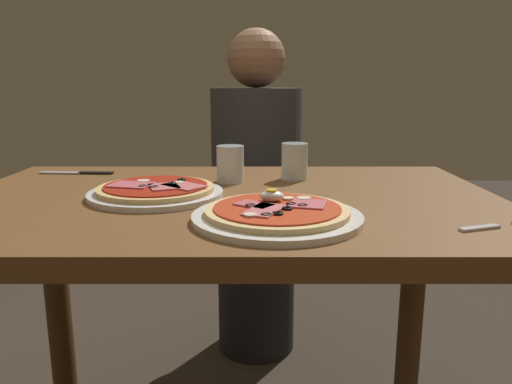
{
  "coord_description": "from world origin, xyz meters",
  "views": [
    {
      "loc": [
        0.06,
        -1.01,
        1.0
      ],
      "look_at": [
        0.06,
        -0.1,
        0.79
      ],
      "focal_mm": 34.41,
      "sensor_mm": 36.0,
      "label": 1
    }
  ],
  "objects_px": {
    "pizza_across_left": "(158,191)",
    "fork": "(495,227)",
    "water_glass_far": "(296,164)",
    "knife": "(83,173)",
    "diner_person": "(258,205)",
    "dining_table": "(229,254)",
    "pizza_foreground": "(278,214)",
    "water_glass_near": "(231,167)"
  },
  "relations": [
    {
      "from": "water_glass_far",
      "to": "diner_person",
      "type": "bearing_deg",
      "value": 100.02
    },
    {
      "from": "pizza_foreground",
      "to": "diner_person",
      "type": "xyz_separation_m",
      "value": [
        -0.04,
        0.91,
        -0.21
      ]
    },
    {
      "from": "water_glass_near",
      "to": "pizza_foreground",
      "type": "bearing_deg",
      "value": -73.52
    },
    {
      "from": "knife",
      "to": "diner_person",
      "type": "relative_size",
      "value": 0.17
    },
    {
      "from": "fork",
      "to": "knife",
      "type": "relative_size",
      "value": 0.79
    },
    {
      "from": "fork",
      "to": "diner_person",
      "type": "bearing_deg",
      "value": 112.34
    },
    {
      "from": "dining_table",
      "to": "water_glass_far",
      "type": "bearing_deg",
      "value": 49.81
    },
    {
      "from": "dining_table",
      "to": "diner_person",
      "type": "bearing_deg",
      "value": 85.04
    },
    {
      "from": "pizza_across_left",
      "to": "fork",
      "type": "bearing_deg",
      "value": -20.72
    },
    {
      "from": "knife",
      "to": "water_glass_near",
      "type": "bearing_deg",
      "value": -15.33
    },
    {
      "from": "water_glass_near",
      "to": "knife",
      "type": "relative_size",
      "value": 0.45
    },
    {
      "from": "water_glass_far",
      "to": "fork",
      "type": "distance_m",
      "value": 0.52
    },
    {
      "from": "pizza_foreground",
      "to": "knife",
      "type": "xyz_separation_m",
      "value": [
        -0.5,
        0.45,
        -0.01
      ]
    },
    {
      "from": "pizza_foreground",
      "to": "water_glass_near",
      "type": "bearing_deg",
      "value": 106.48
    },
    {
      "from": "dining_table",
      "to": "water_glass_near",
      "type": "distance_m",
      "value": 0.23
    },
    {
      "from": "knife",
      "to": "diner_person",
      "type": "height_order",
      "value": "diner_person"
    },
    {
      "from": "dining_table",
      "to": "water_glass_near",
      "type": "height_order",
      "value": "water_glass_near"
    },
    {
      "from": "diner_person",
      "to": "pizza_foreground",
      "type": "bearing_deg",
      "value": 92.25
    },
    {
      "from": "dining_table",
      "to": "pizza_across_left",
      "type": "relative_size",
      "value": 4.09
    },
    {
      "from": "pizza_foreground",
      "to": "water_glass_far",
      "type": "distance_m",
      "value": 0.38
    },
    {
      "from": "water_glass_far",
      "to": "pizza_foreground",
      "type": "bearing_deg",
      "value": -98.87
    },
    {
      "from": "pizza_across_left",
      "to": "water_glass_far",
      "type": "distance_m",
      "value": 0.36
    },
    {
      "from": "water_glass_far",
      "to": "fork",
      "type": "bearing_deg",
      "value": -54.66
    },
    {
      "from": "knife",
      "to": "dining_table",
      "type": "bearing_deg",
      "value": -32.99
    },
    {
      "from": "dining_table",
      "to": "water_glass_far",
      "type": "xyz_separation_m",
      "value": [
        0.16,
        0.19,
        0.17
      ]
    },
    {
      "from": "fork",
      "to": "diner_person",
      "type": "relative_size",
      "value": 0.13
    },
    {
      "from": "water_glass_far",
      "to": "knife",
      "type": "xyz_separation_m",
      "value": [
        -0.56,
        0.07,
        -0.04
      ]
    },
    {
      "from": "dining_table",
      "to": "pizza_across_left",
      "type": "xyz_separation_m",
      "value": [
        -0.15,
        -0.01,
        0.14
      ]
    },
    {
      "from": "pizza_foreground",
      "to": "diner_person",
      "type": "relative_size",
      "value": 0.25
    },
    {
      "from": "dining_table",
      "to": "knife",
      "type": "relative_size",
      "value": 5.9
    },
    {
      "from": "dining_table",
      "to": "pizza_foreground",
      "type": "distance_m",
      "value": 0.26
    },
    {
      "from": "pizza_across_left",
      "to": "fork",
      "type": "distance_m",
      "value": 0.65
    },
    {
      "from": "fork",
      "to": "diner_person",
      "type": "height_order",
      "value": "diner_person"
    },
    {
      "from": "pizza_foreground",
      "to": "water_glass_near",
      "type": "height_order",
      "value": "water_glass_near"
    },
    {
      "from": "pizza_foreground",
      "to": "water_glass_far",
      "type": "bearing_deg",
      "value": 81.13
    },
    {
      "from": "water_glass_far",
      "to": "diner_person",
      "type": "distance_m",
      "value": 0.59
    },
    {
      "from": "pizza_foreground",
      "to": "fork",
      "type": "bearing_deg",
      "value": -6.96
    },
    {
      "from": "water_glass_far",
      "to": "fork",
      "type": "relative_size",
      "value": 0.58
    },
    {
      "from": "dining_table",
      "to": "fork",
      "type": "xyz_separation_m",
      "value": [
        0.46,
        -0.23,
        0.13
      ]
    },
    {
      "from": "pizza_across_left",
      "to": "dining_table",
      "type": "bearing_deg",
      "value": 2.12
    },
    {
      "from": "pizza_foreground",
      "to": "pizza_across_left",
      "type": "xyz_separation_m",
      "value": [
        -0.25,
        0.18,
        -0.0
      ]
    },
    {
      "from": "water_glass_near",
      "to": "dining_table",
      "type": "bearing_deg",
      "value": -89.13
    }
  ]
}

